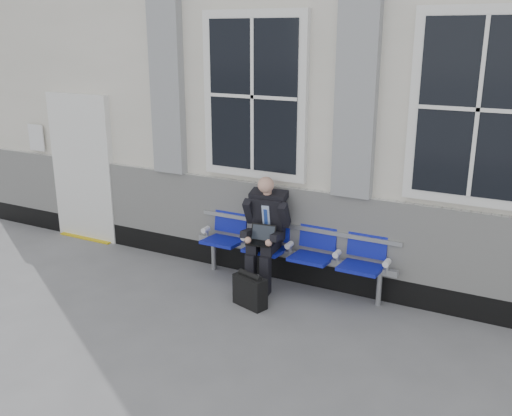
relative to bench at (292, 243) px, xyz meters
The scene contains 5 objects.
ground 2.13m from the bench, 40.07° to the right, with size 70.00×70.00×0.00m, color slate.
station_building 3.13m from the bench, 54.11° to the left, with size 14.40×4.40×4.49m.
bench is the anchor object (origin of this frame).
businessman 0.37m from the bench, 155.78° to the right, with size 0.56×0.75×1.37m.
briefcase 0.83m from the bench, 103.69° to the right, with size 0.43×0.28×0.41m.
Camera 1 is at (1.06, -4.54, 2.96)m, focal length 40.00 mm.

